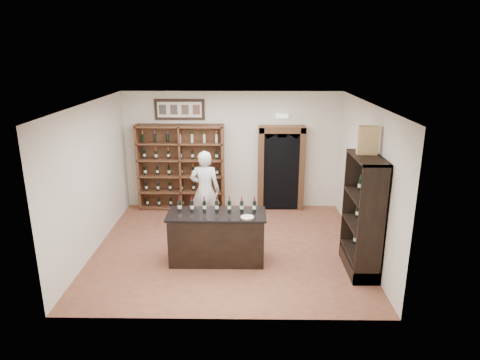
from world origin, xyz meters
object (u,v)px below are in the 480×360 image
(side_cabinet, at_px, (363,232))
(shopkeeper, at_px, (205,190))
(counter_bottle_0, at_px, (179,206))
(wine_shelf, at_px, (181,167))
(wine_crate, at_px, (368,140))
(tasting_counter, at_px, (217,238))

(side_cabinet, bearing_deg, shopkeeper, 147.94)
(counter_bottle_0, relative_size, shopkeeper, 0.16)
(side_cabinet, bearing_deg, counter_bottle_0, 173.29)
(wine_shelf, xyz_separation_m, side_cabinet, (3.82, -3.23, -0.35))
(counter_bottle_0, distance_m, wine_crate, 3.69)
(tasting_counter, xyz_separation_m, side_cabinet, (2.72, -0.30, 0.26))
(tasting_counter, height_order, side_cabinet, side_cabinet)
(wine_shelf, distance_m, shopkeeper, 1.49)
(counter_bottle_0, distance_m, shopkeeper, 1.59)
(counter_bottle_0, distance_m, side_cabinet, 3.49)
(wine_crate, bearing_deg, counter_bottle_0, -177.61)
(wine_shelf, relative_size, tasting_counter, 1.17)
(wine_shelf, height_order, tasting_counter, wine_shelf)
(side_cabinet, xyz_separation_m, wine_crate, (-0.02, 0.17, 1.70))
(wine_shelf, distance_m, side_cabinet, 5.02)
(counter_bottle_0, bearing_deg, wine_shelf, 97.65)
(wine_crate, bearing_deg, wine_shelf, 147.53)
(shopkeeper, bearing_deg, wine_crate, 153.93)
(tasting_counter, bearing_deg, wine_shelf, 110.56)
(wine_shelf, xyz_separation_m, counter_bottle_0, (0.38, -2.83, 0.01))
(wine_shelf, bearing_deg, tasting_counter, -69.44)
(side_cabinet, height_order, shopkeeper, side_cabinet)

